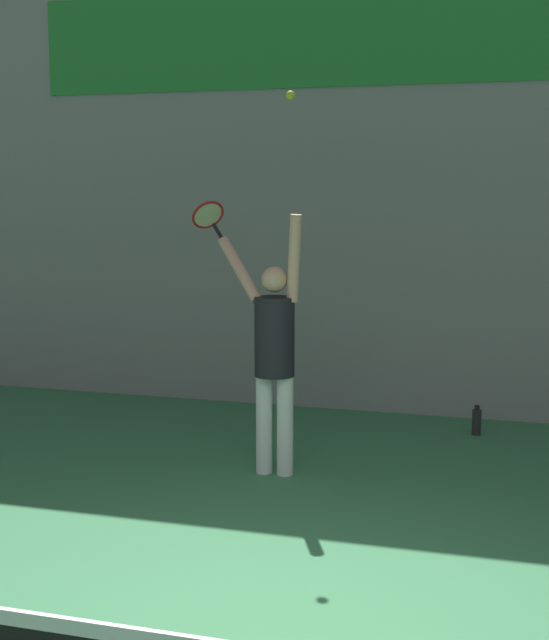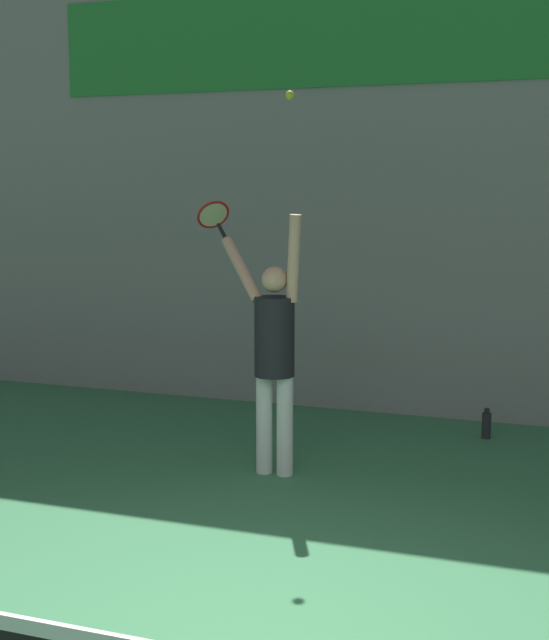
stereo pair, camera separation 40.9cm
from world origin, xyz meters
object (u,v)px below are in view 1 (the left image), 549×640
object	(u,v)px
tennis_player	(274,347)
tennis_ball	(290,95)
tennis_racket	(209,217)
water_bottle	(477,422)

from	to	relation	value
tennis_player	tennis_ball	size ratio (longest dim) A/B	30.23
tennis_player	tennis_racket	bearing A→B (deg)	145.36
tennis_racket	water_bottle	xyz separation A→B (m)	(2.20, 1.11, -1.90)
tennis_racket	water_bottle	bearing A→B (deg)	26.69
tennis_racket	tennis_ball	world-z (taller)	tennis_ball
tennis_ball	water_bottle	distance (m)	3.53
tennis_player	tennis_racket	xyz separation A→B (m)	(-0.71, 0.49, 1.00)
tennis_player	tennis_ball	xyz separation A→B (m)	(0.14, -0.04, 1.92)
tennis_ball	water_bottle	world-z (taller)	tennis_ball
tennis_player	tennis_racket	world-z (taller)	tennis_racket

